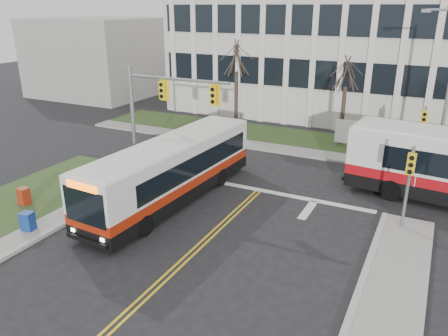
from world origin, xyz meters
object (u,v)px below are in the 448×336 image
(streetlight, at_px, (447,81))
(bus_main, at_px, (172,172))
(newspaper_box_blue, at_px, (28,223))
(newspaper_box_red, at_px, (24,197))
(directory_sign, at_px, (346,132))

(streetlight, xyz_separation_m, bus_main, (-11.47, -11.10, -3.69))
(bus_main, relative_size, newspaper_box_blue, 11.91)
(streetlight, height_order, newspaper_box_red, streetlight)
(bus_main, bearing_deg, directory_sign, 67.63)
(streetlight, xyz_separation_m, newspaper_box_blue, (-15.18, -16.75, -4.72))
(streetlight, distance_m, newspaper_box_blue, 23.10)
(streetlight, relative_size, newspaper_box_blue, 9.68)
(streetlight, distance_m, newspaper_box_red, 23.54)
(directory_sign, xyz_separation_m, newspaper_box_red, (-12.00, -16.28, -0.70))
(directory_sign, distance_m, newspaper_box_red, 20.24)
(bus_main, xyz_separation_m, newspaper_box_red, (-6.06, -3.88, -1.03))
(newspaper_box_red, bearing_deg, newspaper_box_blue, -32.42)
(streetlight, xyz_separation_m, newspaper_box_red, (-17.53, -14.98, -4.72))
(directory_sign, distance_m, newspaper_box_blue, 20.48)
(bus_main, relative_size, newspaper_box_red, 11.91)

